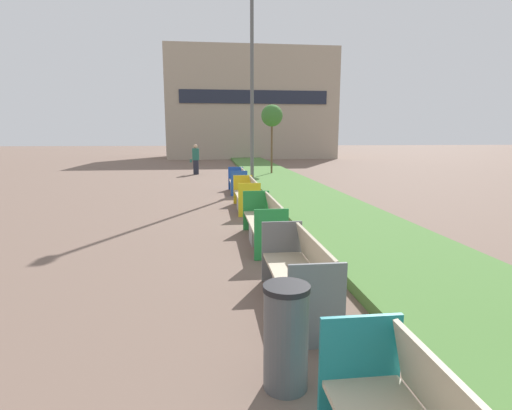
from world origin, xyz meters
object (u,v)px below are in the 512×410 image
(street_lamp_post, at_px, (252,71))
(sapling_tree_far, at_px, (272,116))
(bench_grey_frame, at_px, (298,281))
(bench_blue_frame, at_px, (238,183))
(pedestrian_walking, at_px, (196,159))
(litter_bin, at_px, (286,337))
(bench_green_frame, at_px, (265,225))
(bench_yellow_frame, at_px, (247,197))

(street_lamp_post, xyz_separation_m, sapling_tree_far, (1.67, 5.57, -1.48))
(sapling_tree_far, bearing_deg, bench_grey_frame, -97.69)
(street_lamp_post, distance_m, sapling_tree_far, 6.00)
(bench_blue_frame, bearing_deg, street_lamp_post, 43.32)
(sapling_tree_far, xyz_separation_m, pedestrian_walking, (-4.19, 1.55, -2.37))
(bench_blue_frame, xyz_separation_m, litter_bin, (-0.48, -12.41, 0.12))
(street_lamp_post, bearing_deg, bench_blue_frame, -136.68)
(bench_grey_frame, relative_size, bench_green_frame, 0.86)
(litter_bin, xyz_separation_m, pedestrian_walking, (-1.42, 20.10, 0.39))
(sapling_tree_far, relative_size, pedestrian_walking, 2.24)
(pedestrian_walking, bearing_deg, litter_bin, -85.96)
(sapling_tree_far, height_order, pedestrian_walking, sapling_tree_far)
(litter_bin, xyz_separation_m, street_lamp_post, (1.09, 12.99, 4.25))
(bench_grey_frame, bearing_deg, street_lamp_post, 86.92)
(bench_yellow_frame, xyz_separation_m, pedestrian_walking, (-1.90, 11.40, 0.50))
(bench_green_frame, xyz_separation_m, pedestrian_walking, (-1.90, 15.23, 0.50))
(bench_grey_frame, height_order, litter_bin, litter_bin)
(bench_yellow_frame, xyz_separation_m, street_lamp_post, (0.61, 4.28, 4.36))
(bench_green_frame, height_order, sapling_tree_far, sapling_tree_far)
(bench_grey_frame, relative_size, litter_bin, 2.16)
(bench_green_frame, bearing_deg, sapling_tree_far, 80.53)
(bench_grey_frame, height_order, sapling_tree_far, sapling_tree_far)
(street_lamp_post, distance_m, pedestrian_walking, 8.47)
(bench_blue_frame, xyz_separation_m, sapling_tree_far, (2.29, 6.15, 2.88))
(bench_yellow_frame, height_order, litter_bin, litter_bin)
(bench_green_frame, bearing_deg, street_lamp_post, 85.71)
(street_lamp_post, height_order, sapling_tree_far, street_lamp_post)
(street_lamp_post, bearing_deg, pedestrian_walking, 109.45)
(bench_grey_frame, xyz_separation_m, pedestrian_walking, (-1.90, 18.48, 0.51))
(street_lamp_post, bearing_deg, bench_green_frame, -94.29)
(bench_green_frame, bearing_deg, bench_yellow_frame, 90.03)
(bench_yellow_frame, distance_m, sapling_tree_far, 10.51)
(sapling_tree_far, bearing_deg, bench_green_frame, -99.47)
(bench_grey_frame, relative_size, pedestrian_walking, 1.20)
(bench_blue_frame, relative_size, pedestrian_walking, 1.10)
(bench_green_frame, xyz_separation_m, sapling_tree_far, (2.28, 13.68, 2.87))
(bench_grey_frame, xyz_separation_m, bench_yellow_frame, (0.00, 7.09, 0.00))
(bench_grey_frame, distance_m, litter_bin, 1.69)
(bench_blue_frame, distance_m, sapling_tree_far, 7.16)
(litter_bin, height_order, street_lamp_post, street_lamp_post)
(bench_yellow_frame, bearing_deg, litter_bin, -93.16)
(bench_green_frame, distance_m, street_lamp_post, 9.23)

